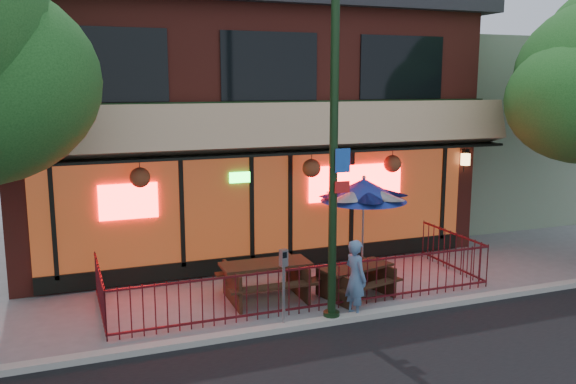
% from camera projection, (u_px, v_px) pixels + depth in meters
% --- Properties ---
extents(ground, '(80.00, 80.00, 0.00)m').
position_uv_depth(ground, '(323.00, 314.00, 12.34)').
color(ground, gray).
rests_on(ground, ground).
extents(curb, '(80.00, 0.25, 0.12)m').
position_uv_depth(curb, '(334.00, 320.00, 11.87)').
color(curb, '#999993').
rests_on(curb, ground).
extents(restaurant_building, '(12.96, 9.49, 8.05)m').
position_uv_depth(restaurant_building, '(226.00, 99.00, 18.14)').
color(restaurant_building, maroon).
rests_on(restaurant_building, ground).
extents(neighbor_building, '(6.00, 7.00, 6.00)m').
position_uv_depth(neighbor_building, '(463.00, 128.00, 22.05)').
color(neighbor_building, slate).
rests_on(neighbor_building, ground).
extents(patio_fence, '(8.44, 2.62, 1.00)m').
position_uv_depth(patio_fence, '(313.00, 277.00, 12.69)').
color(patio_fence, '#4A1016').
rests_on(patio_fence, ground).
extents(street_light, '(0.43, 0.32, 7.00)m').
position_uv_depth(street_light, '(334.00, 163.00, 11.41)').
color(street_light, black).
rests_on(street_light, ground).
extents(picnic_table_left, '(1.94, 1.50, 0.82)m').
position_uv_depth(picnic_table_left, '(266.00, 275.00, 13.10)').
color(picnic_table_left, '#362113').
rests_on(picnic_table_left, ground).
extents(picnic_table_right, '(1.87, 1.59, 0.69)m').
position_uv_depth(picnic_table_right, '(356.00, 276.00, 13.29)').
color(picnic_table_right, '#331E12').
rests_on(picnic_table_right, ground).
extents(patio_umbrella, '(2.10, 2.10, 2.40)m').
position_uv_depth(patio_umbrella, '(364.00, 190.00, 14.81)').
color(patio_umbrella, gray).
rests_on(patio_umbrella, ground).
extents(pedestrian, '(0.47, 0.63, 1.57)m').
position_uv_depth(pedestrian, '(356.00, 278.00, 12.13)').
color(pedestrian, '#4C6E99').
rests_on(pedestrian, ground).
extents(parking_meter_near, '(0.16, 0.14, 1.56)m').
position_uv_depth(parking_meter_near, '(284.00, 275.00, 11.43)').
color(parking_meter_near, gray).
rests_on(parking_meter_near, ground).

